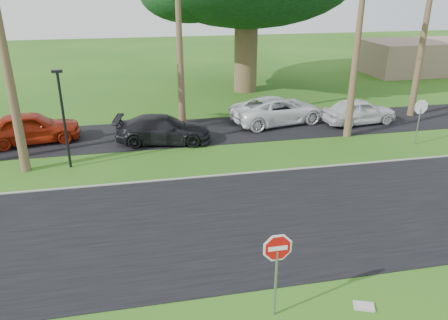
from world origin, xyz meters
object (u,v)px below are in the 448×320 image
car_red (31,128)px  car_dark (163,130)px  car_minivan (278,110)px  car_pickup (359,111)px  stop_sign_far (420,113)px  stop_sign_near (277,259)px

car_red → car_dark: (7.04, -1.40, -0.11)m
car_dark → car_minivan: 7.54m
car_pickup → car_dark: bearing=88.1°
stop_sign_far → car_minivan: 8.07m
car_minivan → car_pickup: car_minivan is taller
car_minivan → car_pickup: size_ratio=1.28×
car_minivan → car_dark: bearing=94.9°
car_dark → car_pickup: (12.12, 1.04, 0.03)m
stop_sign_far → car_minivan: size_ratio=0.45×
stop_sign_near → car_pickup: 18.26m
stop_sign_near → car_minivan: (5.37, 16.17, -0.96)m
stop_sign_near → car_dark: (-1.86, 14.03, -1.03)m
car_dark → stop_sign_near: bearing=-163.6°
car_dark → car_pickup: car_pickup is taller
stop_sign_far → car_pickup: size_ratio=0.57×
stop_sign_far → stop_sign_near: bearing=43.7°
car_dark → car_pickup: size_ratio=1.12×
car_minivan → car_pickup: (4.88, -1.10, -0.03)m
stop_sign_near → car_minivan: stop_sign_near is taller
stop_sign_near → car_red: stop_sign_near is taller
car_dark → car_pickup: bearing=-76.3°
stop_sign_far → car_red: (-20.40, 4.43, -0.91)m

